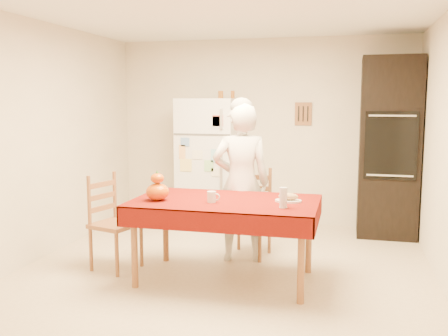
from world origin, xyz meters
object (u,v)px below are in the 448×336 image
(oven_cabinet, at_px, (389,148))
(bread_plate, at_px, (288,201))
(chair_far, at_px, (251,209))
(seated_woman, at_px, (241,183))
(wine_glass, at_px, (283,198))
(refrigerator, at_px, (209,163))
(pumpkin_lower, at_px, (158,192))
(coffee_mug, at_px, (212,197))
(dining_table, at_px, (225,207))
(chair_left, at_px, (111,218))

(oven_cabinet, bearing_deg, bread_plate, -116.64)
(chair_far, bearing_deg, bread_plate, -49.74)
(seated_woman, distance_m, wine_glass, 1.00)
(refrigerator, distance_m, pumpkin_lower, 2.15)
(wine_glass, height_order, bread_plate, wine_glass)
(seated_woman, xyz_separation_m, coffee_mug, (-0.11, -0.76, -0.01))
(dining_table, bearing_deg, oven_cabinet, 52.42)
(dining_table, bearing_deg, seated_woman, 88.75)
(oven_cabinet, height_order, pumpkin_lower, oven_cabinet)
(chair_far, distance_m, wine_glass, 1.20)
(refrigerator, bearing_deg, oven_cabinet, 1.18)
(chair_left, bearing_deg, chair_far, -42.43)
(dining_table, height_order, seated_woman, seated_woman)
(chair_left, distance_m, bread_plate, 1.79)
(seated_woman, bearing_deg, dining_table, 74.39)
(bread_plate, bearing_deg, chair_left, -179.96)
(oven_cabinet, relative_size, coffee_mug, 22.00)
(chair_left, height_order, pumpkin_lower, chair_left)
(refrigerator, relative_size, pumpkin_lower, 8.02)
(chair_far, xyz_separation_m, seated_woman, (-0.07, -0.21, 0.32))
(oven_cabinet, bearing_deg, chair_far, -141.15)
(chair_left, bearing_deg, wine_glass, -82.41)
(coffee_mug, bearing_deg, chair_left, 170.17)
(wine_glass, bearing_deg, pumpkin_lower, 178.04)
(refrigerator, bearing_deg, chair_far, -55.29)
(refrigerator, distance_m, chair_far, 1.44)
(oven_cabinet, distance_m, wine_glass, 2.46)
(chair_far, distance_m, coffee_mug, 1.03)
(chair_far, bearing_deg, coffee_mug, -92.35)
(dining_table, xyz_separation_m, bread_plate, (0.57, 0.06, 0.08))
(refrigerator, relative_size, seated_woman, 1.03)
(refrigerator, relative_size, dining_table, 1.00)
(coffee_mug, distance_m, wine_glass, 0.66)
(chair_left, height_order, seated_woman, seated_woman)
(chair_left, bearing_deg, dining_table, -76.66)
(seated_woman, bearing_deg, wine_glass, 109.09)
(chair_far, distance_m, seated_woman, 0.38)
(dining_table, relative_size, coffee_mug, 17.00)
(chair_left, relative_size, bread_plate, 3.96)
(oven_cabinet, height_order, wine_glass, oven_cabinet)
(chair_left, bearing_deg, bread_plate, -73.87)
(chair_left, height_order, bread_plate, chair_left)
(chair_left, relative_size, coffee_mug, 9.50)
(pumpkin_lower, bearing_deg, coffee_mug, 3.65)
(pumpkin_lower, bearing_deg, dining_table, 15.41)
(oven_cabinet, xyz_separation_m, wine_glass, (-1.00, -2.24, -0.25))
(pumpkin_lower, bearing_deg, bread_plate, 10.80)
(chair_left, xyz_separation_m, pumpkin_lower, (0.59, -0.22, 0.33))
(oven_cabinet, height_order, seated_woman, oven_cabinet)
(oven_cabinet, relative_size, dining_table, 1.29)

